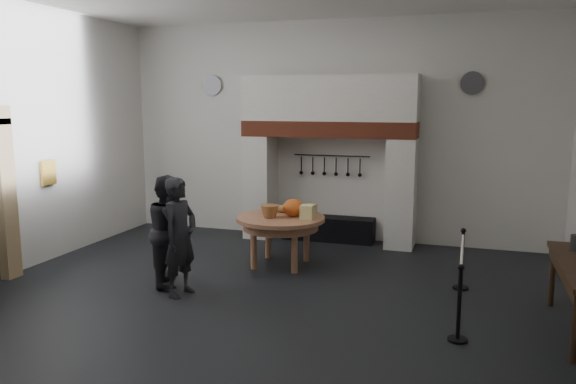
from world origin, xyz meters
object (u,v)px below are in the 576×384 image
(work_table, at_px, (281,218))
(visitor_near, at_px, (180,237))
(barrier_post_near, at_px, (459,305))
(barrier_post_far, at_px, (462,261))
(iron_range, at_px, (328,228))
(visitor_far, at_px, (170,230))

(work_table, relative_size, visitor_near, 0.87)
(barrier_post_near, bearing_deg, barrier_post_far, 90.00)
(work_table, height_order, barrier_post_far, barrier_post_far)
(iron_range, distance_m, barrier_post_near, 5.11)
(visitor_far, distance_m, barrier_post_near, 4.48)
(iron_range, relative_size, barrier_post_far, 2.11)
(iron_range, distance_m, visitor_near, 4.16)
(barrier_post_near, bearing_deg, iron_range, 121.68)
(work_table, bearing_deg, iron_range, 79.41)
(iron_range, bearing_deg, barrier_post_near, -58.32)
(work_table, xyz_separation_m, barrier_post_near, (3.05, -2.35, -0.39))
(barrier_post_far, bearing_deg, visitor_near, -158.64)
(visitor_far, height_order, barrier_post_near, visitor_far)
(barrier_post_near, bearing_deg, visitor_near, 173.62)
(iron_range, xyz_separation_m, visitor_near, (-1.30, -3.90, 0.64))
(iron_range, relative_size, visitor_far, 1.09)
(visitor_near, distance_m, barrier_post_far, 4.29)
(visitor_near, relative_size, barrier_post_near, 1.97)
(iron_range, xyz_separation_m, barrier_post_far, (2.68, -2.34, 0.20))
(visitor_far, distance_m, barrier_post_far, 4.55)
(visitor_near, height_order, barrier_post_far, visitor_near)
(visitor_far, xyz_separation_m, barrier_post_near, (4.38, -0.84, -0.42))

